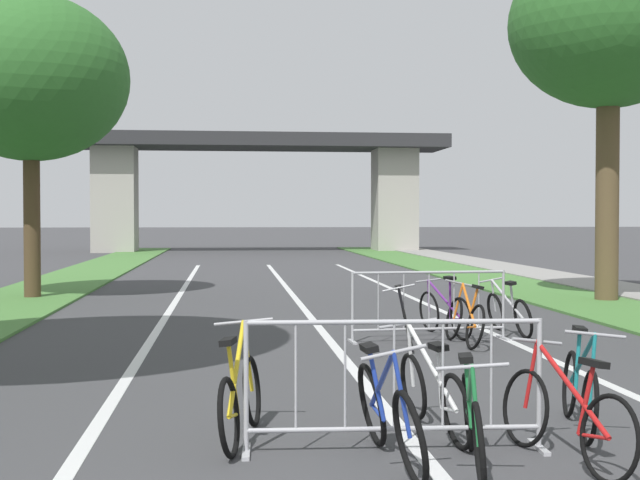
{
  "coord_description": "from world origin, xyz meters",
  "views": [
    {
      "loc": [
        -1.5,
        -2.86,
        1.86
      ],
      "look_at": [
        0.08,
        12.13,
        1.46
      ],
      "focal_mm": 48.6,
      "sensor_mm": 36.0,
      "label": 1
    }
  ],
  "objects_px": {
    "crowd_barrier_second": "(429,306)",
    "bicycle_teal_7": "(579,389)",
    "tree_right_maple_mid": "(609,26)",
    "bicycle_purple_5": "(445,312)",
    "tree_left_oak_mid": "(31,79)",
    "bicycle_silver_1": "(509,313)",
    "bicycle_yellow_2": "(241,398)",
    "crowd_barrier_nearest": "(394,386)",
    "bicycle_blue_4": "(388,415)",
    "bicycle_black_3": "(406,322)",
    "bicycle_white_8": "(433,393)",
    "bicycle_red_0": "(565,416)",
    "bicycle_orange_9": "(465,320)",
    "bicycle_green_6": "(473,422)"
  },
  "relations": [
    {
      "from": "bicycle_yellow_2",
      "to": "bicycle_white_8",
      "type": "xyz_separation_m",
      "value": [
        1.64,
        0.06,
        -0.01
      ]
    },
    {
      "from": "tree_right_maple_mid",
      "to": "bicycle_purple_5",
      "type": "distance_m",
      "value": 8.96
    },
    {
      "from": "bicycle_green_6",
      "to": "bicycle_orange_9",
      "type": "height_order",
      "value": "bicycle_orange_9"
    },
    {
      "from": "bicycle_orange_9",
      "to": "bicycle_white_8",
      "type": "bearing_deg",
      "value": -111.27
    },
    {
      "from": "bicycle_red_0",
      "to": "bicycle_silver_1",
      "type": "height_order",
      "value": "bicycle_red_0"
    },
    {
      "from": "tree_left_oak_mid",
      "to": "tree_right_maple_mid",
      "type": "relative_size",
      "value": 0.87
    },
    {
      "from": "crowd_barrier_second",
      "to": "bicycle_green_6",
      "type": "relative_size",
      "value": 1.47
    },
    {
      "from": "tree_left_oak_mid",
      "to": "crowd_barrier_second",
      "type": "distance_m",
      "value": 11.4
    },
    {
      "from": "bicycle_purple_5",
      "to": "bicycle_orange_9",
      "type": "xyz_separation_m",
      "value": [
        0.06,
        -0.94,
        -0.01
      ]
    },
    {
      "from": "bicycle_orange_9",
      "to": "bicycle_blue_4",
      "type": "bearing_deg",
      "value": -113.5
    },
    {
      "from": "bicycle_green_6",
      "to": "bicycle_orange_9",
      "type": "xyz_separation_m",
      "value": [
        1.62,
        6.03,
        0.02
      ]
    },
    {
      "from": "bicycle_teal_7",
      "to": "bicycle_white_8",
      "type": "xyz_separation_m",
      "value": [
        -1.3,
        0.0,
        -0.01
      ]
    },
    {
      "from": "tree_right_maple_mid",
      "to": "bicycle_red_0",
      "type": "height_order",
      "value": "tree_right_maple_mid"
    },
    {
      "from": "bicycle_silver_1",
      "to": "bicycle_blue_4",
      "type": "distance_m",
      "value": 7.58
    },
    {
      "from": "bicycle_black_3",
      "to": "bicycle_orange_9",
      "type": "height_order",
      "value": "bicycle_black_3"
    },
    {
      "from": "tree_right_maple_mid",
      "to": "bicycle_yellow_2",
      "type": "bearing_deg",
      "value": -126.53
    },
    {
      "from": "bicycle_red_0",
      "to": "crowd_barrier_second",
      "type": "bearing_deg",
      "value": 71.89
    },
    {
      "from": "crowd_barrier_nearest",
      "to": "bicycle_black_3",
      "type": "bearing_deg",
      "value": 77.38
    },
    {
      "from": "crowd_barrier_second",
      "to": "bicycle_yellow_2",
      "type": "height_order",
      "value": "crowd_barrier_second"
    },
    {
      "from": "crowd_barrier_nearest",
      "to": "crowd_barrier_second",
      "type": "distance_m",
      "value": 6.19
    },
    {
      "from": "bicycle_teal_7",
      "to": "bicycle_silver_1",
      "type": "bearing_deg",
      "value": -89.26
    },
    {
      "from": "bicycle_blue_4",
      "to": "bicycle_orange_9",
      "type": "xyz_separation_m",
      "value": [
        2.22,
        5.87,
        -0.01
      ]
    },
    {
      "from": "crowd_barrier_second",
      "to": "bicycle_teal_7",
      "type": "height_order",
      "value": "crowd_barrier_second"
    },
    {
      "from": "crowd_barrier_second",
      "to": "bicycle_white_8",
      "type": "height_order",
      "value": "crowd_barrier_second"
    },
    {
      "from": "bicycle_yellow_2",
      "to": "bicycle_white_8",
      "type": "bearing_deg",
      "value": 13.52
    },
    {
      "from": "bicycle_silver_1",
      "to": "bicycle_blue_4",
      "type": "relative_size",
      "value": 0.96
    },
    {
      "from": "crowd_barrier_nearest",
      "to": "bicycle_blue_4",
      "type": "bearing_deg",
      "value": -107.1
    },
    {
      "from": "crowd_barrier_second",
      "to": "bicycle_teal_7",
      "type": "xyz_separation_m",
      "value": [
        0.05,
        -5.46,
        -0.16
      ]
    },
    {
      "from": "bicycle_black_3",
      "to": "bicycle_green_6",
      "type": "height_order",
      "value": "bicycle_black_3"
    },
    {
      "from": "bicycle_silver_1",
      "to": "bicycle_purple_5",
      "type": "xyz_separation_m",
      "value": [
        -1.05,
        -0.07,
        0.03
      ]
    },
    {
      "from": "bicycle_teal_7",
      "to": "bicycle_orange_9",
      "type": "bearing_deg",
      "value": -80.78
    },
    {
      "from": "bicycle_red_0",
      "to": "bicycle_white_8",
      "type": "height_order",
      "value": "bicycle_white_8"
    },
    {
      "from": "bicycle_teal_7",
      "to": "bicycle_white_8",
      "type": "height_order",
      "value": "bicycle_white_8"
    },
    {
      "from": "tree_left_oak_mid",
      "to": "crowd_barrier_nearest",
      "type": "distance_m",
      "value": 15.23
    },
    {
      "from": "bicycle_silver_1",
      "to": "bicycle_white_8",
      "type": "relative_size",
      "value": 1.02
    },
    {
      "from": "bicycle_blue_4",
      "to": "bicycle_purple_5",
      "type": "relative_size",
      "value": 1.05
    },
    {
      "from": "bicycle_blue_4",
      "to": "bicycle_white_8",
      "type": "distance_m",
      "value": 1.03
    },
    {
      "from": "tree_right_maple_mid",
      "to": "bicycle_white_8",
      "type": "relative_size",
      "value": 4.75
    },
    {
      "from": "bicycle_red_0",
      "to": "bicycle_yellow_2",
      "type": "xyz_separation_m",
      "value": [
        -2.42,
        0.92,
        -0.0
      ]
    },
    {
      "from": "bicycle_silver_1",
      "to": "bicycle_yellow_2",
      "type": "relative_size",
      "value": 1.04
    },
    {
      "from": "tree_left_oak_mid",
      "to": "crowd_barrier_second",
      "type": "bearing_deg",
      "value": -45.1
    },
    {
      "from": "crowd_barrier_second",
      "to": "bicycle_white_8",
      "type": "relative_size",
      "value": 1.45
    },
    {
      "from": "bicycle_red_0",
      "to": "bicycle_silver_1",
      "type": "bearing_deg",
      "value": 61.01
    },
    {
      "from": "crowd_barrier_nearest",
      "to": "bicycle_green_6",
      "type": "relative_size",
      "value": 1.47
    },
    {
      "from": "crowd_barrier_nearest",
      "to": "bicycle_purple_5",
      "type": "relative_size",
      "value": 1.44
    },
    {
      "from": "tree_right_maple_mid",
      "to": "crowd_barrier_nearest",
      "type": "relative_size",
      "value": 3.27
    },
    {
      "from": "tree_right_maple_mid",
      "to": "bicycle_blue_4",
      "type": "xyz_separation_m",
      "value": [
        -7.03,
        -11.79,
        -5.63
      ]
    },
    {
      "from": "crowd_barrier_second",
      "to": "bicycle_red_0",
      "type": "relative_size",
      "value": 1.47
    },
    {
      "from": "bicycle_white_8",
      "to": "crowd_barrier_second",
      "type": "bearing_deg",
      "value": 70.12
    },
    {
      "from": "bicycle_black_3",
      "to": "bicycle_orange_9",
      "type": "distance_m",
      "value": 0.88
    }
  ]
}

